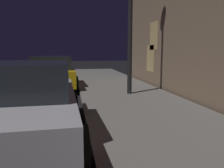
% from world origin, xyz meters
% --- Properties ---
extents(car_silver, '(2.15, 4.06, 1.43)m').
position_xyz_m(car_silver, '(2.85, 2.62, 0.72)').
color(car_silver, '#B7B7BF').
rests_on(car_silver, ground).
extents(car_yellow_cab, '(2.25, 4.25, 1.43)m').
position_xyz_m(car_yellow_cab, '(2.85, 8.70, 0.72)').
color(car_yellow_cab, gold).
rests_on(car_yellow_cab, ground).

